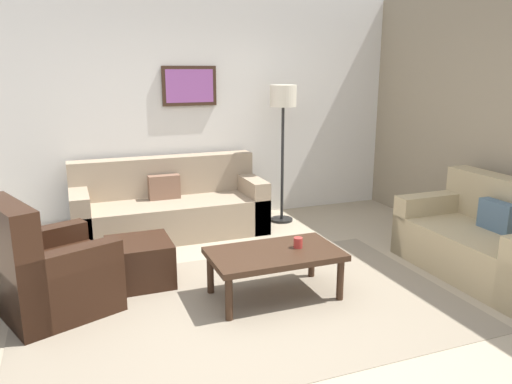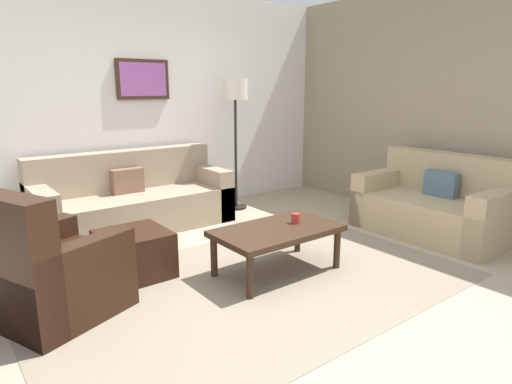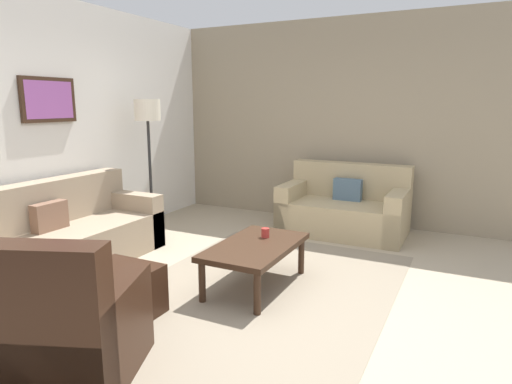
{
  "view_description": "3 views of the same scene",
  "coord_description": "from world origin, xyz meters",
  "px_view_note": "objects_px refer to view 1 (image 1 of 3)",
  "views": [
    {
      "loc": [
        -1.24,
        -3.5,
        1.9
      ],
      "look_at": [
        0.31,
        0.53,
        0.82
      ],
      "focal_mm": 34.75,
      "sensor_mm": 36.0,
      "label": 1
    },
    {
      "loc": [
        -2.06,
        -2.68,
        1.6
      ],
      "look_at": [
        0.38,
        0.48,
        0.65
      ],
      "focal_mm": 30.83,
      "sensor_mm": 36.0,
      "label": 2
    },
    {
      "loc": [
        -3.11,
        -1.62,
        1.66
      ],
      "look_at": [
        0.38,
        0.12,
        0.87
      ],
      "focal_mm": 31.03,
      "sensor_mm": 36.0,
      "label": 3
    }
  ],
  "objects_px": {
    "ottoman": "(140,262)",
    "coffee_table": "(274,257)",
    "framed_artwork": "(189,86)",
    "cup": "(298,243)",
    "couch_loveseat": "(491,242)",
    "lamp_standing": "(283,110)",
    "couch_main": "(169,208)",
    "armchair_leather": "(46,276)"
  },
  "relations": [
    {
      "from": "couch_main",
      "to": "framed_artwork",
      "type": "relative_size",
      "value": 3.28
    },
    {
      "from": "couch_loveseat",
      "to": "ottoman",
      "type": "bearing_deg",
      "value": 163.42
    },
    {
      "from": "armchair_leather",
      "to": "ottoman",
      "type": "height_order",
      "value": "armchair_leather"
    },
    {
      "from": "coffee_table",
      "to": "cup",
      "type": "bearing_deg",
      "value": 1.73
    },
    {
      "from": "lamp_standing",
      "to": "coffee_table",
      "type": "bearing_deg",
      "value": -115.59
    },
    {
      "from": "framed_artwork",
      "to": "couch_loveseat",
      "type": "bearing_deg",
      "value": -50.08
    },
    {
      "from": "coffee_table",
      "to": "lamp_standing",
      "type": "bearing_deg",
      "value": 64.41
    },
    {
      "from": "framed_artwork",
      "to": "cup",
      "type": "bearing_deg",
      "value": -82.35
    },
    {
      "from": "framed_artwork",
      "to": "armchair_leather",
      "type": "bearing_deg",
      "value": -129.84
    },
    {
      "from": "couch_main",
      "to": "framed_artwork",
      "type": "height_order",
      "value": "framed_artwork"
    },
    {
      "from": "couch_main",
      "to": "lamp_standing",
      "type": "relative_size",
      "value": 1.28
    },
    {
      "from": "couch_loveseat",
      "to": "coffee_table",
      "type": "distance_m",
      "value": 2.14
    },
    {
      "from": "couch_loveseat",
      "to": "couch_main",
      "type": "bearing_deg",
      "value": 139.06
    },
    {
      "from": "cup",
      "to": "framed_artwork",
      "type": "distance_m",
      "value": 2.73
    },
    {
      "from": "cup",
      "to": "framed_artwork",
      "type": "bearing_deg",
      "value": 97.65
    },
    {
      "from": "couch_main",
      "to": "armchair_leather",
      "type": "xyz_separation_m",
      "value": [
        -1.31,
        -1.64,
        0.01
      ]
    },
    {
      "from": "lamp_standing",
      "to": "couch_main",
      "type": "bearing_deg",
      "value": 177.7
    },
    {
      "from": "coffee_table",
      "to": "lamp_standing",
      "type": "height_order",
      "value": "lamp_standing"
    },
    {
      "from": "couch_loveseat",
      "to": "coffee_table",
      "type": "xyz_separation_m",
      "value": [
        -2.13,
        0.25,
        0.06
      ]
    },
    {
      "from": "armchair_leather",
      "to": "framed_artwork",
      "type": "xyz_separation_m",
      "value": [
        1.7,
        2.03,
        1.39
      ]
    },
    {
      "from": "couch_loveseat",
      "to": "framed_artwork",
      "type": "distance_m",
      "value": 3.75
    },
    {
      "from": "couch_loveseat",
      "to": "coffee_table",
      "type": "bearing_deg",
      "value": 173.34
    },
    {
      "from": "framed_artwork",
      "to": "couch_main",
      "type": "bearing_deg",
      "value": -134.72
    },
    {
      "from": "coffee_table",
      "to": "framed_artwork",
      "type": "height_order",
      "value": "framed_artwork"
    },
    {
      "from": "couch_main",
      "to": "armchair_leather",
      "type": "distance_m",
      "value": 2.1
    },
    {
      "from": "ottoman",
      "to": "framed_artwork",
      "type": "xyz_separation_m",
      "value": [
        0.93,
        1.73,
        1.5
      ]
    },
    {
      "from": "armchair_leather",
      "to": "couch_main",
      "type": "bearing_deg",
      "value": 51.45
    },
    {
      "from": "coffee_table",
      "to": "framed_artwork",
      "type": "xyz_separation_m",
      "value": [
        -0.1,
        2.42,
        1.34
      ]
    },
    {
      "from": "couch_main",
      "to": "lamp_standing",
      "type": "height_order",
      "value": "lamp_standing"
    },
    {
      "from": "armchair_leather",
      "to": "couch_loveseat",
      "type": "bearing_deg",
      "value": -9.2
    },
    {
      "from": "armchair_leather",
      "to": "cup",
      "type": "bearing_deg",
      "value": -10.67
    },
    {
      "from": "couch_loveseat",
      "to": "ottoman",
      "type": "distance_m",
      "value": 3.3
    },
    {
      "from": "cup",
      "to": "framed_artwork",
      "type": "relative_size",
      "value": 0.13
    },
    {
      "from": "ottoman",
      "to": "cup",
      "type": "relative_size",
      "value": 6.25
    },
    {
      "from": "lamp_standing",
      "to": "cup",
      "type": "bearing_deg",
      "value": -110.2
    },
    {
      "from": "lamp_standing",
      "to": "framed_artwork",
      "type": "relative_size",
      "value": 2.57
    },
    {
      "from": "ottoman",
      "to": "coffee_table",
      "type": "relative_size",
      "value": 0.51
    },
    {
      "from": "cup",
      "to": "coffee_table",
      "type": "bearing_deg",
      "value": -178.27
    },
    {
      "from": "couch_main",
      "to": "cup",
      "type": "height_order",
      "value": "couch_main"
    },
    {
      "from": "ottoman",
      "to": "coffee_table",
      "type": "height_order",
      "value": "coffee_table"
    },
    {
      "from": "couch_loveseat",
      "to": "armchair_leather",
      "type": "distance_m",
      "value": 3.98
    },
    {
      "from": "couch_main",
      "to": "coffee_table",
      "type": "bearing_deg",
      "value": -76.33
    }
  ]
}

